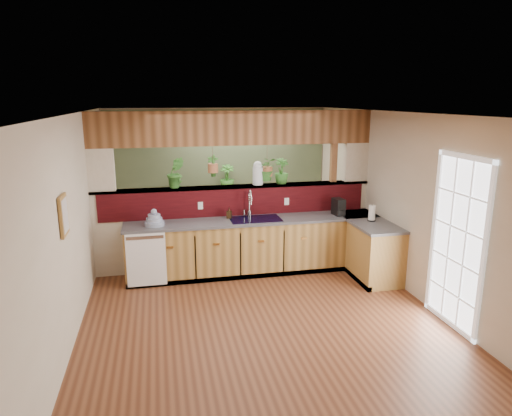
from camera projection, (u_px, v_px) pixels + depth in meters
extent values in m
cube|color=brown|center=(253.00, 297.00, 6.56)|extent=(4.60, 7.00, 0.01)
cube|color=brown|center=(252.00, 113.00, 5.95)|extent=(4.60, 7.00, 0.01)
cube|color=beige|center=(218.00, 171.00, 9.58)|extent=(4.60, 0.02, 2.60)
cube|color=beige|center=(364.00, 337.00, 2.93)|extent=(4.60, 0.02, 2.60)
cube|color=beige|center=(75.00, 219.00, 5.78)|extent=(0.02, 7.00, 2.60)
cube|color=beige|center=(405.00, 202.00, 6.73)|extent=(0.02, 7.00, 2.60)
cube|color=beige|center=(236.00, 227.00, 7.69)|extent=(4.60, 0.15, 1.35)
cube|color=#38070B|center=(237.00, 202.00, 7.50)|extent=(4.40, 0.02, 0.45)
cube|color=brown|center=(236.00, 187.00, 7.52)|extent=(4.60, 0.21, 0.04)
cube|color=brown|center=(235.00, 128.00, 7.30)|extent=(4.60, 0.15, 0.55)
cube|color=beige|center=(101.00, 171.00, 7.01)|extent=(0.40, 0.15, 0.70)
cube|color=beige|center=(355.00, 163.00, 7.88)|extent=(0.40, 0.15, 0.70)
cube|color=brown|center=(333.00, 187.00, 7.89)|extent=(0.10, 0.10, 2.60)
cube|color=brown|center=(236.00, 187.00, 7.52)|extent=(4.60, 0.21, 0.04)
cube|color=brown|center=(235.00, 128.00, 7.30)|extent=(4.60, 0.15, 0.55)
cube|color=#4F6041|center=(219.00, 171.00, 9.56)|extent=(4.55, 0.02, 2.55)
cube|color=olive|center=(255.00, 247.00, 7.44)|extent=(4.10, 0.60, 0.86)
cube|color=#4A4A4F|center=(255.00, 220.00, 7.33)|extent=(4.14, 0.64, 0.04)
cube|color=olive|center=(366.00, 248.00, 7.39)|extent=(0.60, 1.48, 0.86)
cube|color=#4A4A4F|center=(368.00, 221.00, 7.28)|extent=(0.64, 1.52, 0.04)
cube|color=olive|center=(355.00, 240.00, 7.80)|extent=(0.60, 0.60, 0.86)
cube|color=#4A4A4F|center=(357.00, 214.00, 7.70)|extent=(0.64, 0.64, 0.04)
cube|color=black|center=(259.00, 275.00, 7.28)|extent=(4.10, 0.06, 0.08)
cube|color=black|center=(350.00, 272.00, 7.42)|extent=(0.06, 1.48, 0.08)
cube|color=white|center=(146.00, 260.00, 6.78)|extent=(0.58, 0.02, 0.82)
cube|color=#B7B7B2|center=(145.00, 238.00, 6.69)|extent=(0.54, 0.01, 0.05)
cube|color=black|center=(255.00, 220.00, 7.33)|extent=(0.82, 0.50, 0.03)
cube|color=black|center=(244.00, 226.00, 7.31)|extent=(0.34, 0.40, 0.16)
cube|color=black|center=(267.00, 224.00, 7.39)|extent=(0.34, 0.40, 0.16)
cube|color=white|center=(457.00, 245.00, 5.55)|extent=(0.06, 1.02, 2.16)
cube|color=olive|center=(64.00, 215.00, 4.97)|extent=(0.03, 0.35, 0.45)
cube|color=silver|center=(65.00, 215.00, 4.97)|extent=(0.01, 0.27, 0.37)
cylinder|color=#B7B7B2|center=(249.00, 213.00, 7.50)|extent=(0.07, 0.07, 0.10)
cylinder|color=#B7B7B2|center=(249.00, 203.00, 7.46)|extent=(0.02, 0.02, 0.27)
torus|color=#B7B7B2|center=(250.00, 196.00, 7.36)|extent=(0.19, 0.08, 0.20)
cylinder|color=#B7B7B2|center=(251.00, 201.00, 7.29)|extent=(0.02, 0.02, 0.12)
cylinder|color=#B7B7B2|center=(244.00, 212.00, 7.47)|extent=(0.03, 0.03, 0.10)
cylinder|color=#8691AE|center=(155.00, 223.00, 6.95)|extent=(0.30, 0.30, 0.07)
cylinder|color=#8691AE|center=(154.00, 220.00, 6.94)|extent=(0.24, 0.24, 0.06)
cylinder|color=#8691AE|center=(154.00, 216.00, 6.92)|extent=(0.19, 0.19, 0.06)
sphere|color=#8691AE|center=(154.00, 212.00, 6.91)|extent=(0.09, 0.09, 0.09)
imported|color=#352413|center=(229.00, 213.00, 7.36)|extent=(0.10, 0.10, 0.18)
cube|color=black|center=(338.00, 207.00, 7.55)|extent=(0.15, 0.24, 0.28)
cube|color=black|center=(340.00, 213.00, 7.50)|extent=(0.13, 0.09, 0.09)
cylinder|color=silver|center=(340.00, 211.00, 7.51)|extent=(0.07, 0.07, 0.07)
cylinder|color=black|center=(371.00, 220.00, 7.22)|extent=(0.13, 0.13, 0.02)
cylinder|color=#B7B7B2|center=(372.00, 213.00, 7.19)|extent=(0.02, 0.02, 0.27)
cylinder|color=white|center=(372.00, 213.00, 7.19)|extent=(0.10, 0.10, 0.23)
cylinder|color=silver|center=(258.00, 176.00, 7.56)|extent=(0.18, 0.18, 0.29)
sphere|color=silver|center=(258.00, 166.00, 7.52)|extent=(0.16, 0.16, 0.16)
imported|color=#2F6924|center=(176.00, 173.00, 7.26)|extent=(0.28, 0.23, 0.50)
imported|color=#2F6924|center=(282.00, 171.00, 7.63)|extent=(0.26, 0.26, 0.43)
cylinder|color=brown|center=(213.00, 155.00, 7.32)|extent=(0.01, 0.01, 0.30)
cylinder|color=#995B37|center=(213.00, 168.00, 7.37)|extent=(0.17, 0.17, 0.14)
imported|color=#2F6924|center=(213.00, 155.00, 7.32)|extent=(0.22, 0.19, 0.36)
cylinder|color=brown|center=(267.00, 156.00, 7.52)|extent=(0.01, 0.01, 0.38)
cylinder|color=#995B37|center=(267.00, 171.00, 7.58)|extent=(0.18, 0.18, 0.15)
imported|color=#2F6924|center=(267.00, 157.00, 7.52)|extent=(0.43, 0.40, 0.39)
cube|color=black|center=(205.00, 211.00, 9.46)|extent=(1.36, 0.81, 0.88)
imported|color=#2F6924|center=(178.00, 182.00, 9.21)|extent=(0.21, 0.15, 0.38)
imported|color=#2F6924|center=(227.00, 177.00, 9.40)|extent=(0.32, 0.32, 0.52)
imported|color=#2F6924|center=(285.00, 222.00, 9.08)|extent=(0.78, 0.70, 0.79)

